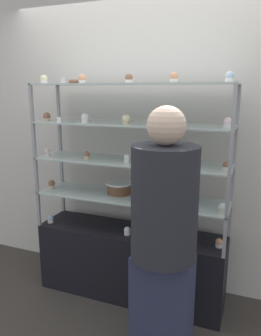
{
  "coord_description": "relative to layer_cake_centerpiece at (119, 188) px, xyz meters",
  "views": [
    {
      "loc": [
        0.94,
        -2.39,
        1.76
      ],
      "look_at": [
        0.0,
        0.0,
        1.15
      ],
      "focal_mm": 35.0,
      "sensor_mm": 36.0,
      "label": 1
    }
  ],
  "objects": [
    {
      "name": "cupcake_9",
      "position": [
        -0.6,
        -0.12,
        0.59
      ],
      "size": [
        0.06,
        0.06,
        0.07
      ],
      "color": "#CCB28C",
      "rests_on": "display_riser_upper"
    },
    {
      "name": "display_riser_upper",
      "position": [
        0.12,
        -0.04,
        0.54
      ],
      "size": [
        1.59,
        0.41,
        0.3
      ],
      "color": "#99999E",
      "rests_on": "display_riser_middle"
    },
    {
      "name": "price_tag_3",
      "position": [
        -0.41,
        -0.23,
        0.58
      ],
      "size": [
        0.04,
        0.0,
        0.04
      ],
      "color": "white",
      "rests_on": "display_riser_upper"
    },
    {
      "name": "price_tag_1",
      "position": [
        0.39,
        -0.23,
        -0.03
      ],
      "size": [
        0.04,
        0.0,
        0.04
      ],
      "color": "white",
      "rests_on": "display_riser_lower"
    },
    {
      "name": "display_riser_lower",
      "position": [
        0.12,
        -0.04,
        -0.07
      ],
      "size": [
        1.59,
        0.41,
        0.3
      ],
      "color": "#99999E",
      "rests_on": "display_base"
    },
    {
      "name": "cupcake_15",
      "position": [
        -0.25,
        -0.13,
        0.89
      ],
      "size": [
        0.06,
        0.06,
        0.07
      ],
      "color": "white",
      "rests_on": "display_riser_top"
    },
    {
      "name": "cupcake_13",
      "position": [
        0.86,
        -0.08,
        0.59
      ],
      "size": [
        0.06,
        0.06,
        0.07
      ],
      "color": "white",
      "rests_on": "display_riser_upper"
    },
    {
      "name": "cupcake_16",
      "position": [
        0.12,
        -0.08,
        0.89
      ],
      "size": [
        0.06,
        0.06,
        0.07
      ],
      "color": "white",
      "rests_on": "display_riser_top"
    },
    {
      "name": "cupcake_4",
      "position": [
        0.87,
        -0.15,
        -0.01
      ],
      "size": [
        0.06,
        0.06,
        0.07
      ],
      "color": "beige",
      "rests_on": "display_riser_lower"
    },
    {
      "name": "cupcake_17",
      "position": [
        0.48,
        -0.14,
        0.89
      ],
      "size": [
        0.06,
        0.06,
        0.07
      ],
      "color": "white",
      "rests_on": "display_riser_top"
    },
    {
      "name": "cupcake_10",
      "position": [
        -0.24,
        -0.11,
        0.59
      ],
      "size": [
        0.06,
        0.06,
        0.07
      ],
      "color": "white",
      "rests_on": "display_riser_upper"
    },
    {
      "name": "cupcake_5",
      "position": [
        -0.62,
        -0.12,
        0.29
      ],
      "size": [
        0.05,
        0.05,
        0.07
      ],
      "color": "beige",
      "rests_on": "display_riser_middle"
    },
    {
      "name": "cupcake_7",
      "position": [
        0.12,
        -0.12,
        0.29
      ],
      "size": [
        0.05,
        0.05,
        0.07
      ],
      "color": "white",
      "rests_on": "display_riser_middle"
    },
    {
      "name": "cupcake_12",
      "position": [
        0.47,
        -0.13,
        0.59
      ],
      "size": [
        0.06,
        0.06,
        0.07
      ],
      "color": "white",
      "rests_on": "display_riser_upper"
    },
    {
      "name": "display_riser_top",
      "position": [
        0.12,
        -0.04,
        0.84
      ],
      "size": [
        1.59,
        0.41,
        0.3
      ],
      "color": "#99999E",
      "rests_on": "display_riser_upper"
    },
    {
      "name": "cupcake_1",
      "position": [
        0.13,
        -0.13,
        -0.32
      ],
      "size": [
        0.05,
        0.05,
        0.07
      ],
      "color": "white",
      "rests_on": "display_base"
    },
    {
      "name": "back_wall",
      "position": [
        0.12,
        0.3,
        0.35
      ],
      "size": [
        8.0,
        0.05,
        2.6
      ],
      "color": "silver",
      "rests_on": "ground_plane"
    },
    {
      "name": "sheet_cake_frosted",
      "position": [
        0.43,
        -0.03,
        0.29
      ],
      "size": [
        0.22,
        0.16,
        0.07
      ],
      "color": "beige",
      "rests_on": "display_riser_middle"
    },
    {
      "name": "cupcake_8",
      "position": [
        0.87,
        -0.11,
        0.29
      ],
      "size": [
        0.05,
        0.05,
        0.07
      ],
      "color": "beige",
      "rests_on": "display_riser_middle"
    },
    {
      "name": "cupcake_2",
      "position": [
        0.85,
        -0.08,
        -0.32
      ],
      "size": [
        0.05,
        0.05,
        0.07
      ],
      "color": "white",
      "rests_on": "display_base"
    },
    {
      "name": "cupcake_3",
      "position": [
        -0.62,
        -0.08,
        -0.01
      ],
      "size": [
        0.06,
        0.06,
        0.07
      ],
      "color": "#CCB28C",
      "rests_on": "display_riser_lower"
    },
    {
      "name": "cupcake_18",
      "position": [
        0.85,
        -0.12,
        0.89
      ],
      "size": [
        0.06,
        0.06,
        0.07
      ],
      "color": "white",
      "rests_on": "display_riser_top"
    },
    {
      "name": "display_riser_middle",
      "position": [
        0.12,
        -0.04,
        0.23
      ],
      "size": [
        1.59,
        0.41,
        0.3
      ],
      "color": "#99999E",
      "rests_on": "display_riser_lower"
    },
    {
      "name": "donut_glazed",
      "position": [
        -0.33,
        -0.07,
        0.87
      ],
      "size": [
        0.14,
        0.14,
        0.03
      ],
      "color": "brown",
      "rests_on": "display_riser_top"
    },
    {
      "name": "layer_cake_centerpiece",
      "position": [
        0.0,
        0.0,
        0.0
      ],
      "size": [
        0.22,
        0.22,
        0.1
      ],
      "color": "brown",
      "rests_on": "display_riser_lower"
    },
    {
      "name": "price_tag_0",
      "position": [
        0.68,
        -0.23,
        -0.33
      ],
      "size": [
        0.04,
        0.0,
        0.04
      ],
      "color": "white",
      "rests_on": "display_base"
    },
    {
      "name": "customer_figure",
      "position": [
        0.59,
        -0.69,
        -0.06
      ],
      "size": [
        0.39,
        0.39,
        1.68
      ],
      "color": "#282D47",
      "rests_on": "ground_plane"
    },
    {
      "name": "price_tag_2",
      "position": [
        0.27,
        -0.23,
        0.27
      ],
      "size": [
        0.04,
        0.0,
        0.04
      ],
      "color": "white",
      "rests_on": "display_riser_middle"
    },
    {
      "name": "cupcake_6",
      "position": [
        -0.23,
        -0.12,
        0.29
      ],
      "size": [
        0.05,
        0.05,
        0.07
      ],
      "color": "#CCB28C",
      "rests_on": "display_riser_middle"
    },
    {
      "name": "cupcake_14",
      "position": [
        -0.62,
        -0.11,
        0.89
      ],
      "size": [
        0.06,
        0.06,
        0.07
      ],
      "color": "white",
      "rests_on": "display_riser_top"
    },
    {
      "name": "cupcake_0",
      "position": [
        -0.61,
        -0.15,
        -0.32
      ],
      "size": [
        0.05,
        0.05,
        0.07
      ],
      "color": "white",
      "rests_on": "display_base"
    },
    {
      "name": "cupcake_11",
      "position": [
        0.11,
        -0.11,
        0.59
      ],
      "size": [
        0.06,
        0.06,
        0.07
      ],
      "color": "#CCB28C",
      "rests_on": "display_riser_upper"
    },
    {
      "name": "ground_plane",
      "position": [
        0.12,
        -0.04,
        -0.95
      ],
      "size": [
        20.0,
        20.0,
        0.0
      ],
      "primitive_type": "plane",
      "color": "#38332D"
    },
    {
      "name": "display_base",
      "position": [
        0.12,
        -0.04,
        -0.65
      ],
      "size": [
        1.59,
        0.41,
        0.6
      ],
      "color": "black",
      "rests_on": "ground_plane"
    },
    {
      "name": "price_tag_4",
      "position": [
        -0.36,
        -0.23,
        0.88
      ],
      "size": [
        0.04,
        0.0,
        0.04
      ],
      "color": "white",
      "rests_on": "display_riser_top"
    }
  ]
}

